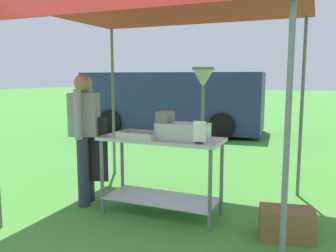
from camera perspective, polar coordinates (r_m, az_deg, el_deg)
name	(u,v)px	position (r m, az deg, el deg)	size (l,w,h in m)	color
ground_plane	(245,141)	(9.00, 12.25, -2.35)	(70.00, 70.00, 0.00)	#478E38
stall_canopy	(164,11)	(4.09, -0.58, 17.98)	(3.04, 2.50, 2.37)	slate
donut_cart	(161,161)	(4.05, -1.10, -5.57)	(1.39, 0.56, 0.90)	#B7B7BC
donut_tray	(139,136)	(3.98, -4.62, -1.61)	(0.45, 0.29, 0.07)	#B7B7BC
donut_fryer	(186,117)	(3.83, 2.93, 1.43)	(0.62, 0.28, 0.77)	#B7B7BC
menu_sign	(199,134)	(3.64, 5.07, -1.29)	(0.13, 0.05, 0.23)	black
vendor	(85,132)	(4.46, -13.14, -0.97)	(0.47, 0.53, 1.61)	#2D3347
supply_crate	(287,224)	(3.78, 18.49, -14.66)	(0.56, 0.40, 0.30)	brown
van_navy	(173,101)	(10.17, 0.82, 3.97)	(5.10, 2.43, 1.69)	navy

